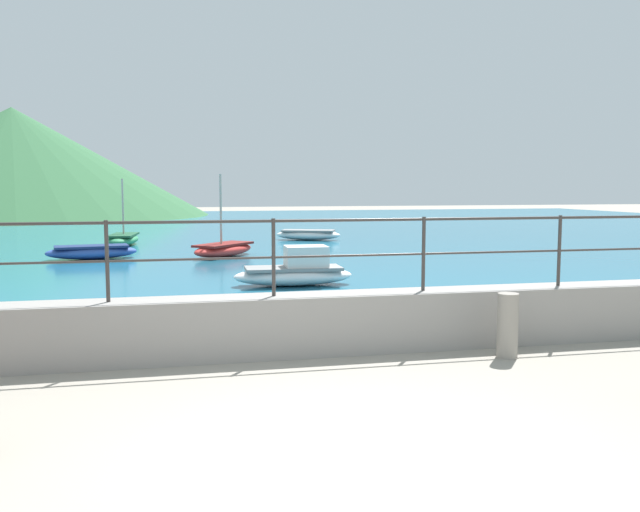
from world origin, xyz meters
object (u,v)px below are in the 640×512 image
object	(u,v)px
boat_1	(296,272)
boat_6	(224,249)
bollard	(508,325)
boat_4	(92,252)
boat_2	(308,234)
boat_5	(123,239)

from	to	relation	value
boat_1	boat_6	distance (m)	5.80
bollard	boat_1	size ratio (longest dim) A/B	0.32
boat_4	bollard	bearing A→B (deg)	-63.84
boat_2	boat_5	world-z (taller)	boat_5
boat_5	boat_6	bearing A→B (deg)	-56.49
boat_1	boat_6	xyz separation A→B (m)	(-0.90, 5.73, -0.06)
bollard	boat_1	xyz separation A→B (m)	(-1.37, 5.77, -0.05)
bollard	boat_2	bearing A→B (deg)	86.02
boat_4	boat_5	distance (m)	4.26
boat_1	boat_5	distance (m)	10.74
boat_2	boat_5	xyz separation A→B (m)	(-6.29, -0.73, 0.01)
boat_4	boat_6	world-z (taller)	boat_6
bollard	boat_4	distance (m)	12.93
boat_5	boat_4	bearing A→B (deg)	-97.56
boat_2	boat_1	bearing A→B (deg)	-103.16
boat_5	boat_2	bearing A→B (deg)	6.63
boat_2	boat_5	distance (m)	6.34
bollard	boat_5	world-z (taller)	boat_5
boat_6	boat_4	bearing A→B (deg)	178.17
bollard	boat_5	distance (m)	16.64
boat_1	boat_6	bearing A→B (deg)	98.94
bollard	boat_5	bearing A→B (deg)	107.99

